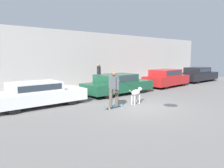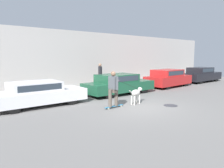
{
  "view_description": "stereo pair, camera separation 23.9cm",
  "coord_description": "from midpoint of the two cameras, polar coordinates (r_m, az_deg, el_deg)",
  "views": [
    {
      "loc": [
        -7.38,
        -6.73,
        2.36
      ],
      "look_at": [
        -0.25,
        1.44,
        0.95
      ],
      "focal_mm": 35.0,
      "sensor_mm": 36.0,
      "label": 1
    },
    {
      "loc": [
        -7.19,
        -6.88,
        2.36
      ],
      "look_at": [
        -0.25,
        1.44,
        0.95
      ],
      "focal_mm": 35.0,
      "sensor_mm": 36.0,
      "label": 2
    }
  ],
  "objects": [
    {
      "name": "parked_car_2",
      "position": [
        17.22,
        14.82,
        1.46
      ],
      "size": [
        4.02,
        1.88,
        1.32
      ],
      "rotation": [
        0.0,
        0.0,
        0.04
      ],
      "color": "black",
      "rests_on": "ground_plane"
    },
    {
      "name": "sidewalk_curb",
      "position": [
        14.25,
        -8.52,
        -1.89
      ],
      "size": [
        30.0,
        2.16,
        0.16
      ],
      "color": "gray",
      "rests_on": "ground_plane"
    },
    {
      "name": "fire_hydrant",
      "position": [
        19.85,
        17.28,
        1.3
      ],
      "size": [
        0.18,
        0.18,
        0.69
      ],
      "color": "gold",
      "rests_on": "ground_plane"
    },
    {
      "name": "pedestrian_with_bag",
      "position": [
        14.99,
        -2.65,
        2.52
      ],
      "size": [
        0.46,
        0.65,
        1.69
      ],
      "rotation": [
        0.0,
        0.0,
        2.59
      ],
      "color": "#3D4760",
      "rests_on": "sidewalk_curb"
    },
    {
      "name": "parked_car_1",
      "position": [
        13.45,
        2.23,
        -0.05
      ],
      "size": [
        4.58,
        1.81,
        1.24
      ],
      "rotation": [
        0.0,
        0.0,
        -0.01
      ],
      "color": "black",
      "rests_on": "ground_plane"
    },
    {
      "name": "parked_car_3",
      "position": [
        21.4,
        22.47,
        2.22
      ],
      "size": [
        4.42,
        1.74,
        1.31
      ],
      "rotation": [
        0.0,
        0.0,
        -0.01
      ],
      "color": "black",
      "rests_on": "ground_plane"
    },
    {
      "name": "dog",
      "position": [
        10.74,
        6.96,
        -2.38
      ],
      "size": [
        1.03,
        0.4,
        0.8
      ],
      "rotation": [
        0.0,
        0.0,
        0.16
      ],
      "color": "beige",
      "rests_on": "ground_plane"
    },
    {
      "name": "skateboarder",
      "position": [
        9.78,
        1.08,
        -0.9
      ],
      "size": [
        2.21,
        0.63,
        1.67
      ],
      "rotation": [
        0.0,
        0.0,
        0.03
      ],
      "color": "beige",
      "rests_on": "ground_plane"
    },
    {
      "name": "back_wall",
      "position": [
        15.16,
        -11.13,
        6.0
      ],
      "size": [
        32.0,
        0.3,
        4.05
      ],
      "color": "#B2ADA8",
      "rests_on": "ground_plane"
    },
    {
      "name": "parked_car_0",
      "position": [
        10.78,
        -18.18,
        -2.47
      ],
      "size": [
        4.35,
        1.76,
        1.16
      ],
      "rotation": [
        0.0,
        0.0,
        -0.02
      ],
      "color": "black",
      "rests_on": "ground_plane"
    },
    {
      "name": "manhole_cover",
      "position": [
        10.82,
        15.67,
        -5.43
      ],
      "size": [
        0.65,
        0.65,
        0.01
      ],
      "color": "#38383D",
      "rests_on": "ground_plane"
    },
    {
      "name": "ground_plane",
      "position": [
        10.24,
        6.99,
        -5.96
      ],
      "size": [
        36.0,
        36.0,
        0.0
      ],
      "primitive_type": "plane",
      "color": "slate"
    }
  ]
}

